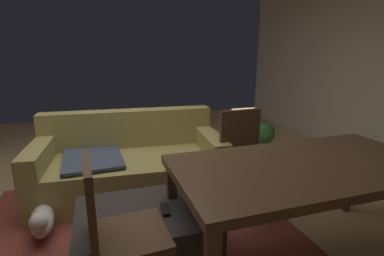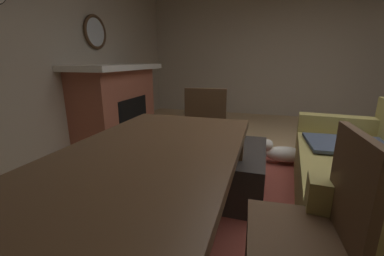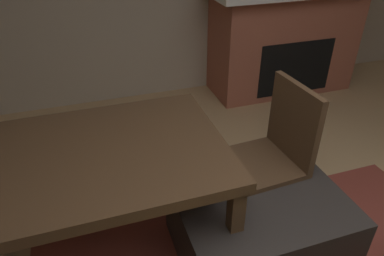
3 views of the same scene
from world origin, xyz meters
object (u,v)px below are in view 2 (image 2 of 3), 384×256
fireplace (117,101)px  dining_chair_north (319,219)px  couch (370,178)px  ottoman_coffee_table (225,169)px  dining_table (144,167)px  dining_chair_west (203,129)px  round_wall_mirror (95,32)px  small_dog (282,153)px  tv_remote (218,152)px

fireplace → dining_chair_north: size_ratio=1.90×
dining_chair_north → couch: bearing=151.2°
ottoman_coffee_table → dining_table: size_ratio=0.50×
dining_chair_north → dining_chair_west: (-1.31, -0.87, 0.00)m
round_wall_mirror → couch: round_wall_mirror is taller
couch → dining_chair_west: bearing=-99.8°
fireplace → ottoman_coffee_table: size_ratio=1.90×
couch → small_dog: size_ratio=3.88×
fireplace → small_dog: size_ratio=3.47×
fireplace → tv_remote: size_ratio=11.03×
round_wall_mirror → small_dog: size_ratio=1.01×
dining_table → small_dog: bearing=156.0°
ottoman_coffee_table → small_dog: bearing=144.0°
tv_remote → small_dog: bearing=151.5°
couch → dining_chair_west: (-0.25, -1.45, 0.22)m
couch → round_wall_mirror: bearing=-111.1°
round_wall_mirror → tv_remote: (1.43, 2.22, -1.19)m
dining_table → dining_chair_north: size_ratio=1.98×
couch → dining_chair_north: size_ratio=2.12×
fireplace → tv_remote: (1.43, 1.93, -0.15)m
dining_chair_west → ottoman_coffee_table: bearing=51.2°
fireplace → small_dog: fireplace is taller
couch → small_dog: couch is taller
couch → tv_remote: (0.11, -1.22, 0.13)m
round_wall_mirror → dining_chair_west: bearing=61.6°
dining_table → dining_chair_west: dining_chair_west is taller
round_wall_mirror → small_dog: round_wall_mirror is taller
dining_table → dining_chair_north: (-0.01, 0.86, -0.14)m
couch → dining_chair_north: dining_chair_north is taller
dining_table → tv_remote: bearing=166.9°
fireplace → dining_chair_north: 3.51m
fireplace → dining_table: 2.94m
tv_remote → dining_table: bearing=-7.7°
round_wall_mirror → dining_table: 3.26m
ottoman_coffee_table → small_dog: (-0.76, 0.55, -0.05)m
fireplace → round_wall_mirror: size_ratio=3.43×
couch → dining_chair_west: 1.49m
fireplace → dining_chair_west: bearing=57.7°
couch → fireplace: bearing=-112.8°
round_wall_mirror → small_dog: 3.23m
ottoman_coffee_table → dining_table: dining_table is taller
dining_chair_north → dining_chair_west: bearing=-146.4°
couch → small_dog: (-0.79, -0.62, -0.15)m
round_wall_mirror → couch: (1.33, 3.44, -1.32)m
fireplace → small_dog: (0.54, 2.54, -0.42)m
ottoman_coffee_table → dining_chair_north: size_ratio=1.00×
tv_remote → dining_table: (0.96, -0.22, 0.24)m
dining_table → small_dog: 2.09m
dining_table → fireplace: bearing=-144.4°
fireplace → couch: bearing=67.2°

